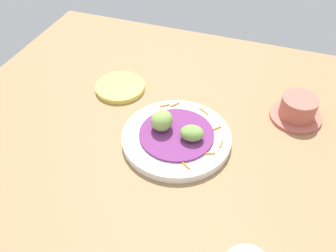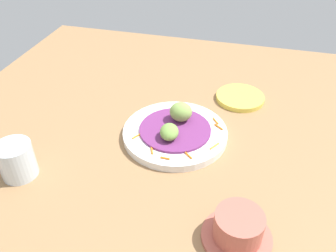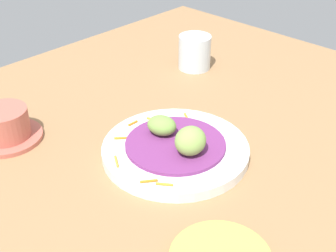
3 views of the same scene
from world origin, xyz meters
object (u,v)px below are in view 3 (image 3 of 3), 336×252
(guac_scoop_center, at_px, (190,141))
(water_glass, at_px, (195,52))
(main_plate, at_px, (175,150))
(guac_scoop_left, at_px, (162,125))
(terracotta_bowl, at_px, (5,126))

(guac_scoop_center, xyz_separation_m, water_glass, (0.29, 0.24, -0.01))
(main_plate, bearing_deg, guac_scoop_left, 82.55)
(main_plate, xyz_separation_m, water_glass, (0.28, 0.20, 0.03))
(guac_scoop_center, distance_m, terracotta_bowl, 0.33)
(guac_scoop_left, relative_size, guac_scoop_center, 0.97)
(guac_scoop_left, height_order, water_glass, water_glass)
(guac_scoop_left, bearing_deg, terracotta_bowl, 129.76)
(main_plate, relative_size, terracotta_bowl, 2.00)
(guac_scoop_left, xyz_separation_m, water_glass, (0.28, 0.17, -0.00))
(guac_scoop_center, relative_size, water_glass, 0.70)
(main_plate, relative_size, water_glass, 3.21)
(guac_scoop_center, height_order, terracotta_bowl, guac_scoop_center)
(guac_scoop_center, distance_m, water_glass, 0.37)
(main_plate, height_order, water_glass, water_glass)
(water_glass, bearing_deg, terracotta_bowl, 174.48)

